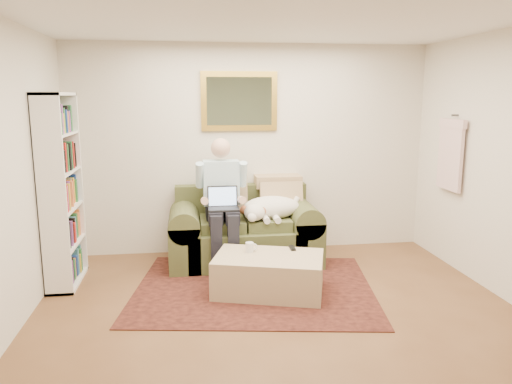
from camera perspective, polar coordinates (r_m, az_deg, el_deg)
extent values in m
cube|color=brown|center=(4.28, 3.89, -16.48)|extent=(4.50, 5.00, 0.01)
cube|color=white|center=(3.85, 4.42, 20.38)|extent=(4.50, 5.00, 0.01)
cube|color=silver|center=(6.30, -0.64, 4.87)|extent=(4.50, 0.01, 2.60)
cube|color=black|center=(5.27, -0.23, -10.90)|extent=(2.70, 2.30, 0.01)
cube|color=#515D31|center=(5.99, -1.32, -6.02)|extent=(1.34, 0.86, 0.44)
cube|color=#515D31|center=(6.24, -1.74, -1.14)|extent=(1.63, 0.19, 0.45)
cube|color=#515D31|center=(5.94, -8.15, -5.76)|extent=(0.35, 0.86, 0.89)
cube|color=#515D31|center=(6.09, 5.32, -5.26)|extent=(0.35, 0.86, 0.89)
cube|color=#515D31|center=(5.84, -3.86, -3.63)|extent=(0.51, 0.58, 0.12)
cube|color=#515D31|center=(5.90, 1.28, -3.46)|extent=(0.51, 0.58, 0.12)
cube|color=black|center=(5.60, -3.74, -1.92)|extent=(0.34, 0.24, 0.02)
cube|color=black|center=(5.69, -3.85, -0.48)|extent=(0.34, 0.06, 0.24)
cube|color=#99BFF2|center=(5.68, -3.84, -0.50)|extent=(0.31, 0.05, 0.20)
cube|color=#CCB288|center=(5.10, 1.48, -9.38)|extent=(1.22, 0.96, 0.39)
cylinder|color=white|center=(5.15, -0.74, -6.33)|extent=(0.08, 0.08, 0.10)
cube|color=black|center=(5.27, 4.16, -6.40)|extent=(0.05, 0.15, 0.02)
cube|color=gold|center=(6.22, -1.93, 10.33)|extent=(0.94, 0.04, 0.72)
cube|color=gray|center=(6.20, -1.91, 10.33)|extent=(0.80, 0.01, 0.58)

